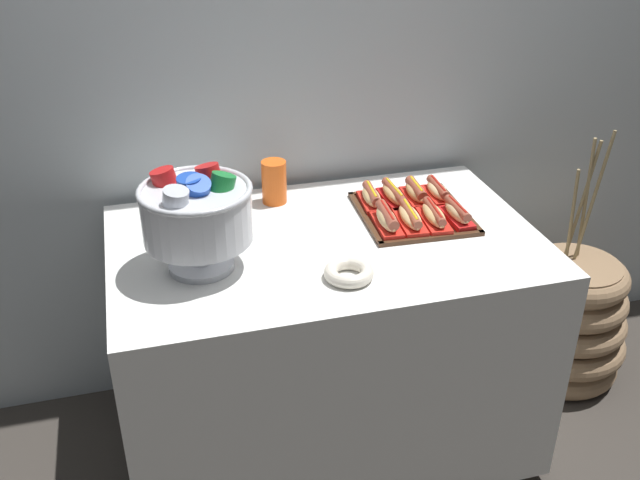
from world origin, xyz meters
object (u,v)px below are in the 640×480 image
at_px(hot_dog_2, 434,216).
at_px(hot_dog_6, 416,193).
at_px(hot_dog_4, 372,198).
at_px(punch_bowl, 196,212).
at_px(hot_dog_1, 411,218).
at_px(donut, 347,273).
at_px(hot_dog_5, 394,195).
at_px(hot_dog_7, 438,191).
at_px(floor_vase, 567,320).
at_px(cup_stack, 274,182).
at_px(serving_tray, 413,214).
at_px(hot_dog_3, 457,213).
at_px(buffet_table, 325,339).
at_px(hot_dog_0, 387,220).

relative_size(hot_dog_2, hot_dog_6, 1.14).
distance_m(hot_dog_2, hot_dog_4, 0.22).
bearing_deg(punch_bowl, hot_dog_1, 5.79).
xyz_separation_m(hot_dog_6, donut, (-0.35, -0.39, -0.02)).
bearing_deg(donut, hot_dog_5, 54.62).
bearing_deg(hot_dog_7, floor_vase, -5.60).
xyz_separation_m(cup_stack, donut, (0.09, -0.52, -0.05)).
xyz_separation_m(serving_tray, hot_dog_4, (-0.11, 0.09, 0.03)).
distance_m(hot_dog_2, cup_stack, 0.53).
xyz_separation_m(floor_vase, hot_dog_1, (-0.71, -0.10, 0.58)).
bearing_deg(hot_dog_5, punch_bowl, -160.53).
bearing_deg(hot_dog_3, hot_dog_5, 129.74).
xyz_separation_m(serving_tray, hot_dog_5, (-0.03, 0.08, 0.03)).
height_order(serving_tray, hot_dog_7, hot_dog_7).
bearing_deg(hot_dog_3, serving_tray, 141.21).
distance_m(floor_vase, hot_dog_2, 0.87).
height_order(floor_vase, hot_dog_3, floor_vase).
bearing_deg(hot_dog_3, hot_dog_7, 87.47).
relative_size(buffet_table, floor_vase, 1.31).
relative_size(hot_dog_3, punch_bowl, 0.52).
relative_size(hot_dog_2, donut, 1.35).
distance_m(hot_dog_0, hot_dog_4, 0.17).
height_order(punch_bowl, donut, punch_bowl).
bearing_deg(hot_dog_0, hot_dog_4, 87.47).
bearing_deg(buffet_table, hot_dog_5, 30.49).
bearing_deg(punch_bowl, hot_dog_4, 22.06).
height_order(serving_tray, hot_dog_1, hot_dog_1).
bearing_deg(hot_dog_1, floor_vase, 8.36).
relative_size(buffet_table, hot_dog_2, 6.91).
relative_size(serving_tray, hot_dog_7, 2.41).
distance_m(hot_dog_0, donut, 0.30).
height_order(hot_dog_5, punch_bowl, punch_bowl).
bearing_deg(hot_dog_1, hot_dog_6, 63.02).
xyz_separation_m(hot_dog_6, hot_dog_7, (0.07, -0.00, -0.00)).
height_order(hot_dog_0, punch_bowl, punch_bowl).
distance_m(floor_vase, hot_dog_4, 0.97).
bearing_deg(hot_dog_7, hot_dog_5, 177.47).
height_order(buffet_table, hot_dog_6, hot_dog_6).
distance_m(hot_dog_2, donut, 0.41).
distance_m(hot_dog_3, hot_dog_5, 0.22).
bearing_deg(floor_vase, hot_dog_3, -168.78).
bearing_deg(punch_bowl, cup_stack, 51.34).
bearing_deg(hot_dog_2, hot_dog_6, 87.47).
bearing_deg(buffet_table, hot_dog_0, -0.13).
relative_size(buffet_table, hot_dog_4, 7.95).
bearing_deg(cup_stack, donut, -80.21).
bearing_deg(hot_dog_6, punch_bowl, -162.65).
xyz_separation_m(hot_dog_1, cup_stack, (-0.36, 0.29, 0.04)).
relative_size(hot_dog_0, donut, 1.27).
height_order(hot_dog_3, cup_stack, cup_stack).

